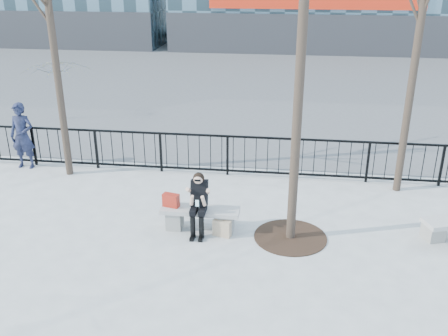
# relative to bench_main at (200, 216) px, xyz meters

# --- Properties ---
(ground) EXTENTS (120.00, 120.00, 0.00)m
(ground) POSITION_rel_bench_main_xyz_m (0.00, 0.00, -0.30)
(ground) COLOR gray
(ground) RESTS_ON ground
(street_surface) EXTENTS (60.00, 23.00, 0.01)m
(street_surface) POSITION_rel_bench_main_xyz_m (0.00, 15.00, -0.30)
(street_surface) COLOR #474747
(street_surface) RESTS_ON ground
(railing) EXTENTS (14.00, 0.06, 1.10)m
(railing) POSITION_rel_bench_main_xyz_m (0.00, 3.00, 0.25)
(railing) COLOR black
(railing) RESTS_ON ground
(tree_grate) EXTENTS (1.50, 1.50, 0.02)m
(tree_grate) POSITION_rel_bench_main_xyz_m (1.90, -0.10, -0.29)
(tree_grate) COLOR black
(tree_grate) RESTS_ON ground
(bench_main) EXTENTS (1.65, 0.46, 0.49)m
(bench_main) POSITION_rel_bench_main_xyz_m (0.00, 0.00, 0.00)
(bench_main) COLOR slate
(bench_main) RESTS_ON ground
(seated_woman) EXTENTS (0.50, 0.64, 1.34)m
(seated_woman) POSITION_rel_bench_main_xyz_m (0.00, -0.16, 0.37)
(seated_woman) COLOR black
(seated_woman) RESTS_ON ground
(handbag) EXTENTS (0.37, 0.24, 0.28)m
(handbag) POSITION_rel_bench_main_xyz_m (-0.62, 0.02, 0.33)
(handbag) COLOR maroon
(handbag) RESTS_ON bench_main
(shopping_bag) EXTENTS (0.40, 0.23, 0.35)m
(shopping_bag) POSITION_rel_bench_main_xyz_m (0.49, -0.22, -0.12)
(shopping_bag) COLOR #C2B089
(shopping_bag) RESTS_ON ground
(standing_man) EXTENTS (0.67, 0.44, 1.82)m
(standing_man) POSITION_rel_bench_main_xyz_m (-5.37, 2.80, 0.61)
(standing_man) COLOR black
(standing_man) RESTS_ON ground
(vendor_umbrella) EXTENTS (2.94, 2.97, 2.14)m
(vendor_umbrella) POSITION_rel_bench_main_xyz_m (-6.37, 7.26, 0.77)
(vendor_umbrella) COLOR yellow
(vendor_umbrella) RESTS_ON ground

